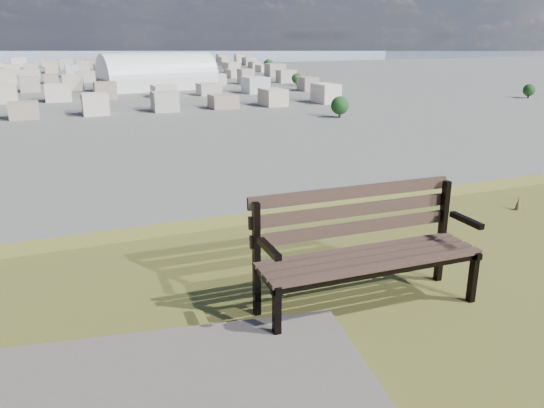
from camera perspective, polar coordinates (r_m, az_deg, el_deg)
name	(u,v)px	position (r m, az deg, el deg)	size (l,w,h in m)	color
park_bench	(364,242)	(4.30, 9.85, -4.08)	(1.83, 0.64, 0.95)	#433226
arena	(158,78)	(294.19, -12.15, 13.10)	(62.07, 34.78, 24.74)	silver
city_blocks	(50,73)	(396.65, -22.81, 12.89)	(395.00, 361.00, 7.00)	beige
bay_water	(45,55)	(901.90, -23.26, 14.54)	(2400.00, 700.00, 0.12)	#8FA0B6
far_hills	(13,37)	(1405.61, -26.10, 15.86)	(2050.00, 340.00, 60.00)	#8794A8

